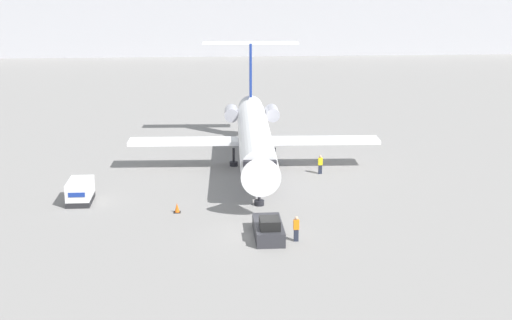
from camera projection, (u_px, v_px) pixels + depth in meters
name	position (u px, v px, depth m)	size (l,w,h in m)	color
ground_plane	(265.00, 239.00, 49.77)	(600.00, 600.00, 0.00)	gray
terminal_building	(221.00, 17.00, 163.41)	(180.00, 16.80, 16.39)	#B2B2B7
airplane_main	(254.00, 134.00, 66.91)	(23.75, 28.57, 10.70)	white
pushback_tug	(268.00, 229.00, 49.90)	(1.96, 4.68, 1.70)	#2D2D33
luggage_cart	(80.00, 191.00, 57.42)	(1.86, 3.33, 1.84)	#232326
worker_near_tug	(296.00, 228.00, 49.07)	(0.40, 0.25, 1.80)	#232838
worker_by_wing	(320.00, 164.00, 65.59)	(0.40, 0.25, 1.76)	#232838
traffic_cone_left	(177.00, 208.00, 55.11)	(0.54, 0.54, 0.78)	black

